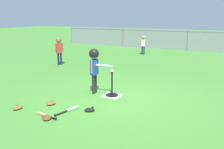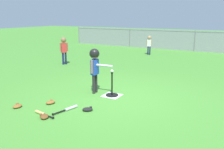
# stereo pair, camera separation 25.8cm
# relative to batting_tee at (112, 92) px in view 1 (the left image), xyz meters

# --- Properties ---
(ground_plane) EXTENTS (60.00, 60.00, 0.00)m
(ground_plane) POSITION_rel_batting_tee_xyz_m (0.27, -0.09, -0.09)
(ground_plane) COLOR #478C33
(home_plate) EXTENTS (0.44, 0.44, 0.01)m
(home_plate) POSITION_rel_batting_tee_xyz_m (0.00, -0.00, -0.09)
(home_plate) COLOR white
(home_plate) RESTS_ON ground_plane
(batting_tee) EXTENTS (0.32, 0.32, 0.60)m
(batting_tee) POSITION_rel_batting_tee_xyz_m (0.00, 0.00, 0.00)
(batting_tee) COLOR black
(batting_tee) RESTS_ON ground_plane
(baseball_on_tee) EXTENTS (0.07, 0.07, 0.07)m
(baseball_on_tee) POSITION_rel_batting_tee_xyz_m (0.00, -0.00, 0.55)
(baseball_on_tee) COLOR white
(baseball_on_tee) RESTS_ON batting_tee
(batter_child) EXTENTS (0.64, 0.33, 1.17)m
(batter_child) POSITION_rel_batting_tee_xyz_m (-0.49, -0.03, 0.74)
(batter_child) COLOR #262626
(batter_child) RESTS_ON ground_plane
(fielder_deep_right) EXTENTS (0.23, 0.28, 1.12)m
(fielder_deep_right) POSITION_rel_batting_tee_xyz_m (-3.65, 2.50, 0.63)
(fielder_deep_right) COLOR #191E4C
(fielder_deep_right) RESTS_ON ground_plane
(fielder_deep_center) EXTENTS (0.28, 0.19, 0.97)m
(fielder_deep_center) POSITION_rel_batting_tee_xyz_m (-1.51, 6.56, 0.53)
(fielder_deep_center) COLOR #191E4C
(fielder_deep_center) RESTS_ON ground_plane
(spare_bat_silver) EXTENTS (0.20, 0.63, 0.06)m
(spare_bat_silver) POSITION_rel_batting_tee_xyz_m (-0.34, -1.30, -0.06)
(spare_bat_silver) COLOR silver
(spare_bat_silver) RESTS_ON ground_plane
(spare_bat_wood) EXTENTS (0.56, 0.14, 0.06)m
(spare_bat_wood) POSITION_rel_batting_tee_xyz_m (-0.66, -1.76, -0.06)
(spare_bat_wood) COLOR #DBB266
(spare_bat_wood) RESTS_ON ground_plane
(glove_by_plate) EXTENTS (0.27, 0.25, 0.07)m
(glove_by_plate) POSITION_rel_batting_tee_xyz_m (0.04, -1.13, -0.06)
(glove_by_plate) COLOR black
(glove_by_plate) RESTS_ON ground_plane
(glove_near_bats) EXTENTS (0.22, 0.26, 0.07)m
(glove_near_bats) POSITION_rel_batting_tee_xyz_m (-0.95, -1.20, -0.06)
(glove_near_bats) COLOR brown
(glove_near_bats) RESTS_ON ground_plane
(glove_tossed_aside) EXTENTS (0.26, 0.27, 0.07)m
(glove_tossed_aside) POSITION_rel_batting_tee_xyz_m (-0.49, -1.86, -0.06)
(glove_tossed_aside) COLOR brown
(glove_tossed_aside) RESTS_ON ground_plane
(glove_outfield_drop) EXTENTS (0.18, 0.23, 0.07)m
(glove_outfield_drop) POSITION_rel_batting_tee_xyz_m (-1.42, -1.73, -0.06)
(glove_outfield_drop) COLOR brown
(glove_outfield_drop) RESTS_ON ground_plane
(outfield_fence) EXTENTS (16.06, 0.06, 1.15)m
(outfield_fence) POSITION_rel_batting_tee_xyz_m (0.27, 8.95, 0.53)
(outfield_fence) COLOR slate
(outfield_fence) RESTS_ON ground_plane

